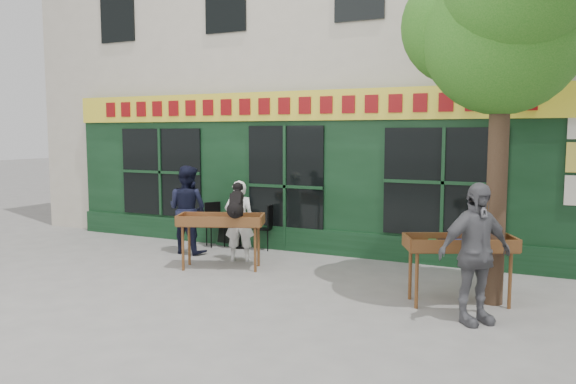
# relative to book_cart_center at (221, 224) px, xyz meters

# --- Properties ---
(ground) EXTENTS (80.00, 80.00, 0.00)m
(ground) POSITION_rel_book_cart_center_xyz_m (0.37, -0.40, -0.82)
(ground) COLOR slate
(ground) RESTS_ON ground
(building) EXTENTS (14.00, 7.26, 10.00)m
(building) POSITION_rel_book_cart_center_xyz_m (0.37, 5.57, 4.15)
(building) COLOR beige
(building) RESTS_ON ground
(street_tree) EXTENTS (3.05, 2.90, 5.60)m
(street_tree) POSITION_rel_book_cart_center_xyz_m (4.71, -0.04, 3.29)
(street_tree) COLOR #382619
(street_tree) RESTS_ON ground
(book_cart_center) EXTENTS (1.62, 1.12, 0.99)m
(book_cart_center) POSITION_rel_book_cart_center_xyz_m (0.00, 0.00, 0.00)
(book_cart_center) COLOR brown
(book_cart_center) RESTS_ON ground
(dog) EXTENTS (0.53, 0.68, 0.60)m
(dog) POSITION_rel_book_cart_center_xyz_m (0.35, -0.05, 0.47)
(dog) COLOR black
(dog) RESTS_ON book_cart_center
(woman) EXTENTS (0.66, 0.55, 1.56)m
(woman) POSITION_rel_book_cart_center_xyz_m (0.00, 0.65, -0.04)
(woman) COLOR white
(woman) RESTS_ON ground
(book_cart_right) EXTENTS (1.62, 1.19, 0.99)m
(book_cart_right) POSITION_rel_book_cart_center_xyz_m (4.22, -0.35, 0.00)
(book_cart_right) COLOR brown
(book_cart_right) RESTS_ON ground
(man_right) EXTENTS (1.08, 1.07, 1.83)m
(man_right) POSITION_rel_book_cart_center_xyz_m (4.52, -1.10, 0.09)
(man_right) COLOR #595A5F
(man_right) RESTS_ON ground
(bistro_table) EXTENTS (0.60, 0.60, 0.76)m
(bistro_table) POSITION_rel_book_cart_center_xyz_m (-0.64, 1.74, -0.28)
(bistro_table) COLOR black
(bistro_table) RESTS_ON ground
(bistro_chair_left) EXTENTS (0.51, 0.51, 0.95)m
(bistro_chair_left) POSITION_rel_book_cart_center_xyz_m (-1.26, 1.70, -0.26)
(bistro_chair_left) COLOR black
(bistro_chair_left) RESTS_ON ground
(bistro_chair_right) EXTENTS (0.41, 0.40, 0.95)m
(bistro_chair_right) POSITION_rel_book_cart_center_xyz_m (-0.00, 1.81, -0.26)
(bistro_chair_right) COLOR black
(bistro_chair_right) RESTS_ON ground
(potted_plant) EXTENTS (0.18, 0.15, 0.29)m
(potted_plant) POSITION_rel_book_cart_center_xyz_m (-0.64, 1.74, 0.09)
(potted_plant) COLOR gray
(potted_plant) RESTS_ON bistro_table
(man_left) EXTENTS (0.90, 0.72, 1.80)m
(man_left) POSITION_rel_book_cart_center_xyz_m (-1.34, 0.84, 0.08)
(man_left) COLOR black
(man_left) RESTS_ON ground
(chalkboard) EXTENTS (0.58, 0.27, 0.79)m
(chalkboard) POSITION_rel_book_cart_center_xyz_m (-0.96, 1.79, -0.42)
(chalkboard) COLOR black
(chalkboard) RESTS_ON ground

